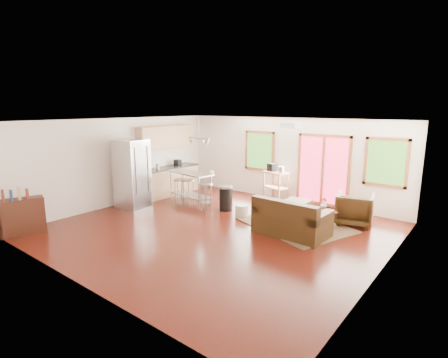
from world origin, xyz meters
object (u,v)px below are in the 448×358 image
Objects in this scene: island at (190,182)px; kitchen_cart at (276,176)px; loveseat at (291,221)px; ottoman at (297,208)px; refrigerator at (132,174)px; coffee_table at (313,212)px; rug at (295,225)px; armchair at (355,207)px.

kitchen_cart is (1.90, 1.86, 0.13)m from island.
kitchen_cart is at bearing 128.79° from loveseat.
refrigerator is (-4.21, -2.20, 0.78)m from ottoman.
refrigerator is 4.37m from kitchen_cart.
coffee_table is at bearing 4.87° from island.
loveseat is at bearing -72.50° from rug.
rug is at bearing 1.66° from island.
ottoman is at bearing 143.15° from coffee_table.
kitchen_cart is (-1.26, 1.02, 0.58)m from ottoman.
rug is 0.84m from ottoman.
armchair reaches higher than coffee_table.
loveseat is at bearing 48.48° from armchair.
island is (-3.85, -0.33, 0.31)m from coffee_table.
coffee_table is 0.87m from ottoman.
kitchen_cart is at bearing 132.24° from rug.
ottoman reaches higher than rug.
refrigerator is (-4.89, -1.68, 0.64)m from coffee_table.
armchair is 4.75m from island.
loveseat reaches higher than ottoman.
armchair is (0.77, 0.79, 0.09)m from coffee_table.
refrigerator reaches higher than loveseat.
coffee_table is 1.10m from armchair.
loveseat is 1.51× the size of coffee_table.
kitchen_cart reaches higher than rug.
armchair is at bearing 42.23° from rug.
coffee_table is at bearing 33.06° from rug.
rug is at bearing -146.94° from coffee_table.
loveseat is (0.21, -0.67, 0.33)m from rug.
armchair is at bearing -15.43° from kitchen_cart.
armchair reaches higher than rug.
island is at bearing -175.13° from coffee_table.
rug is 1.57m from armchair.
refrigerator is (-4.76, -0.78, 0.65)m from loveseat.
kitchen_cart is (-1.60, 1.76, 0.79)m from rug.
kitchen_cart is at bearing 141.02° from ottoman.
coffee_table is 1.69× the size of ottoman.
loveseat is 3.07m from kitchen_cart.
refrigerator is 1.24× the size of island.
loveseat is 0.91m from coffee_table.
island is (-3.16, -0.84, 0.45)m from ottoman.
ottoman is 0.41× the size of island.
ottoman is at bearing -2.69° from armchair.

